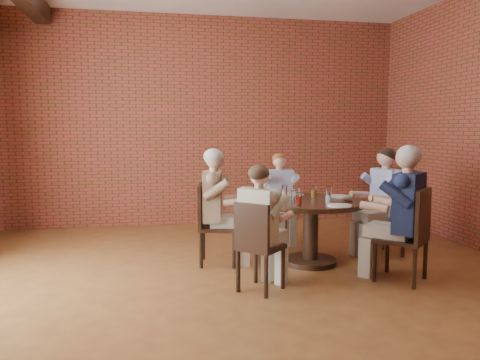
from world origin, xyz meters
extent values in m
plane|color=brown|center=(0.00, 0.00, 0.00)|extent=(7.00, 7.00, 0.00)
plane|color=maroon|center=(0.00, 3.50, 1.70)|extent=(7.00, 0.00, 7.00)
cylinder|color=black|center=(0.90, 0.87, 0.03)|extent=(0.62, 0.62, 0.06)
cylinder|color=black|center=(0.90, 0.87, 0.35)|extent=(0.18, 0.18, 0.64)
cylinder|color=#352213|center=(0.90, 0.87, 0.72)|extent=(1.23, 1.23, 0.05)
cube|color=black|center=(1.90, 1.05, 0.43)|extent=(0.50, 0.50, 0.04)
cube|color=black|center=(2.09, 1.09, 0.69)|extent=(0.12, 0.43, 0.49)
cylinder|color=black|center=(1.68, 1.20, 0.21)|extent=(0.04, 0.04, 0.41)
cylinder|color=black|center=(1.75, 0.84, 0.21)|extent=(0.04, 0.04, 0.41)
cylinder|color=black|center=(2.04, 1.27, 0.21)|extent=(0.04, 0.04, 0.41)
cylinder|color=black|center=(2.11, 0.91, 0.21)|extent=(0.04, 0.04, 0.41)
cube|color=black|center=(0.84, 1.97, 0.43)|extent=(0.40, 0.40, 0.04)
cube|color=black|center=(0.83, 2.14, 0.67)|extent=(0.38, 0.06, 0.43)
cylinder|color=black|center=(0.69, 1.80, 0.21)|extent=(0.04, 0.04, 0.41)
cylinder|color=black|center=(1.01, 1.82, 0.21)|extent=(0.04, 0.04, 0.41)
cylinder|color=black|center=(0.67, 2.12, 0.21)|extent=(0.04, 0.04, 0.41)
cylinder|color=black|center=(0.99, 2.14, 0.21)|extent=(0.04, 0.04, 0.41)
cube|color=black|center=(-0.16, 1.07, 0.43)|extent=(0.51, 0.51, 0.04)
cube|color=black|center=(-0.35, 1.11, 0.70)|extent=(0.12, 0.43, 0.49)
cylinder|color=black|center=(-0.02, 0.86, 0.21)|extent=(0.04, 0.04, 0.41)
cylinder|color=black|center=(0.06, 1.22, 0.21)|extent=(0.04, 0.04, 0.41)
cylinder|color=black|center=(-0.38, 0.93, 0.21)|extent=(0.04, 0.04, 0.41)
cylinder|color=black|center=(-0.31, 1.29, 0.21)|extent=(0.04, 0.04, 0.41)
cube|color=black|center=(0.11, 0.09, 0.43)|extent=(0.53, 0.53, 0.04)
cube|color=black|center=(-0.01, -0.03, 0.67)|extent=(0.29, 0.30, 0.43)
cylinder|color=black|center=(0.34, 0.09, 0.21)|extent=(0.04, 0.04, 0.41)
cylinder|color=black|center=(0.11, 0.32, 0.21)|extent=(0.04, 0.04, 0.41)
cylinder|color=black|center=(0.11, -0.13, 0.21)|extent=(0.04, 0.04, 0.41)
cylinder|color=black|center=(-0.11, 0.09, 0.21)|extent=(0.04, 0.04, 0.41)
cube|color=black|center=(1.61, 0.11, 0.43)|extent=(0.65, 0.65, 0.04)
cube|color=black|center=(1.76, -0.04, 0.71)|extent=(0.36, 0.34, 0.53)
cylinder|color=black|center=(1.62, 0.39, 0.21)|extent=(0.04, 0.04, 0.41)
cylinder|color=black|center=(1.33, 0.12, 0.21)|extent=(0.04, 0.04, 0.41)
cylinder|color=black|center=(1.89, 0.10, 0.21)|extent=(0.04, 0.04, 0.41)
cylinder|color=black|center=(1.60, -0.17, 0.21)|extent=(0.04, 0.04, 0.41)
cylinder|color=white|center=(1.33, 1.07, 0.76)|extent=(0.26, 0.26, 0.01)
cylinder|color=white|center=(0.83, 1.34, 0.76)|extent=(0.26, 0.26, 0.01)
cylinder|color=white|center=(0.51, 0.96, 0.76)|extent=(0.26, 0.26, 0.01)
cylinder|color=white|center=(1.06, 0.42, 0.76)|extent=(0.26, 0.26, 0.01)
cylinder|color=white|center=(1.17, 0.99, 0.82)|extent=(0.07, 0.07, 0.14)
cylinder|color=white|center=(1.03, 1.12, 0.82)|extent=(0.07, 0.07, 0.14)
cylinder|color=white|center=(0.69, 1.24, 0.82)|extent=(0.07, 0.07, 0.14)
cylinder|color=white|center=(0.76, 0.94, 0.82)|extent=(0.07, 0.07, 0.14)
cylinder|color=white|center=(0.64, 0.73, 0.82)|extent=(0.07, 0.07, 0.14)
cylinder|color=white|center=(0.65, 0.57, 0.82)|extent=(0.07, 0.07, 0.14)
cylinder|color=white|center=(1.02, 0.62, 0.82)|extent=(0.07, 0.07, 0.14)
cube|color=black|center=(1.30, 0.74, 0.75)|extent=(0.09, 0.14, 0.01)
camera|label=1|loc=(-0.94, -4.22, 1.57)|focal=35.00mm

